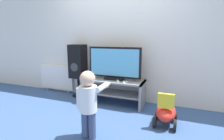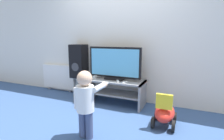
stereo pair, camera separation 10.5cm
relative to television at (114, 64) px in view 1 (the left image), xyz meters
name	(u,v)px [view 1 (the left image)]	position (x,y,z in m)	size (l,w,h in m)	color
ground_plane	(109,108)	(0.00, -0.26, -0.78)	(16.00, 16.00, 0.00)	#38568C
wall_back	(120,36)	(0.00, 0.30, 0.52)	(10.00, 0.06, 2.60)	silver
tv_stand	(114,88)	(0.00, -0.02, -0.46)	(1.15, 0.48, 0.47)	gray
television	(114,64)	(0.00, 0.00, 0.00)	(1.03, 0.20, 0.62)	black
game_console	(95,77)	(-0.39, -0.04, -0.28)	(0.05, 0.16, 0.05)	white
remote_primary	(125,82)	(0.27, -0.18, -0.29)	(0.07, 0.13, 0.03)	white
remote_secondary	(118,81)	(0.13, -0.15, -0.29)	(0.09, 0.13, 0.03)	white
child	(89,99)	(0.14, -1.25, -0.27)	(0.33, 0.49, 0.87)	#3F4C72
speaker_tower	(78,63)	(-0.88, 0.11, -0.04)	(0.31, 0.29, 1.12)	black
ride_on_toy	(166,112)	(1.01, -0.54, -0.58)	(0.31, 0.50, 0.51)	red
radiator	(57,77)	(-1.54, 0.23, -0.44)	(0.89, 0.08, 0.62)	white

